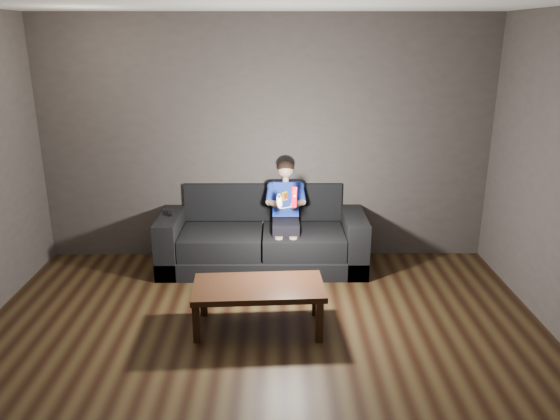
{
  "coord_description": "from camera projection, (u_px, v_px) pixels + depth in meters",
  "views": [
    {
      "loc": [
        0.12,
        -3.48,
        2.47
      ],
      "look_at": [
        0.15,
        1.55,
        0.85
      ],
      "focal_mm": 35.0,
      "sensor_mm": 36.0,
      "label": 1
    }
  ],
  "objects": [
    {
      "name": "back_wall",
      "position": [
        266.0,
        141.0,
        6.03
      ],
      "size": [
        5.0,
        0.04,
        2.7
      ],
      "primitive_type": "cube",
      "color": "#3B3433",
      "rests_on": "ground"
    },
    {
      "name": "nunchuk_white",
      "position": [
        279.0,
        201.0,
        5.47
      ],
      "size": [
        0.08,
        0.11,
        0.16
      ],
      "color": "white",
      "rests_on": "child"
    },
    {
      "name": "floor",
      "position": [
        261.0,
        382.0,
        4.06
      ],
      "size": [
        5.0,
        5.0,
        0.0
      ],
      "primitive_type": "plane",
      "color": "black",
      "rests_on": "ground"
    },
    {
      "name": "wii_remote_red",
      "position": [
        295.0,
        197.0,
        5.45
      ],
      "size": [
        0.06,
        0.08,
        0.21
      ],
      "color": "#F2001C",
      "rests_on": "child"
    },
    {
      "name": "coffee_table",
      "position": [
        259.0,
        291.0,
        4.72
      ],
      "size": [
        1.16,
        0.63,
        0.41
      ],
      "color": "black",
      "rests_on": "floor"
    },
    {
      "name": "child",
      "position": [
        286.0,
        205.0,
        5.9
      ],
      "size": [
        0.43,
        0.53,
        1.05
      ],
      "color": "black",
      "rests_on": "sofa"
    },
    {
      "name": "sofa",
      "position": [
        263.0,
        240.0,
        6.1
      ],
      "size": [
        2.24,
        0.97,
        0.86
      ],
      "color": "black",
      "rests_on": "floor"
    },
    {
      "name": "wii_remote_black",
      "position": [
        169.0,
        213.0,
        5.91
      ],
      "size": [
        0.06,
        0.15,
        0.03
      ],
      "color": "black",
      "rests_on": "sofa"
    }
  ]
}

